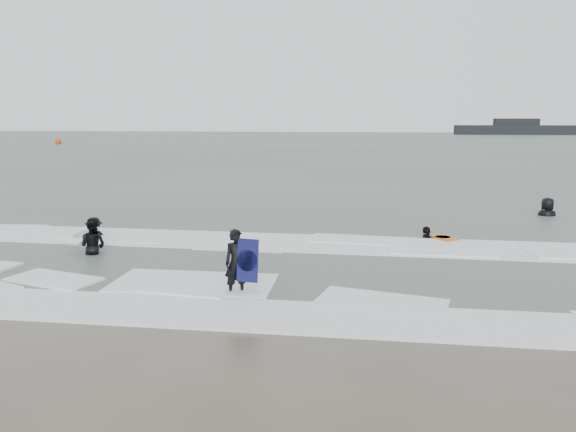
# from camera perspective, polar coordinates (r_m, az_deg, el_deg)

# --- Properties ---
(ground) EXTENTS (320.00, 320.00, 0.00)m
(ground) POSITION_cam_1_polar(r_m,az_deg,el_deg) (12.12, -3.82, -9.14)
(ground) COLOR brown
(ground) RESTS_ON ground
(sea) EXTENTS (320.00, 320.00, 0.00)m
(sea) POSITION_cam_1_polar(r_m,az_deg,el_deg) (91.28, 7.59, 7.30)
(sea) COLOR #47544C
(sea) RESTS_ON ground
(surfer_centre) EXTENTS (0.67, 0.59, 1.54)m
(surfer_centre) POSITION_cam_1_polar(r_m,az_deg,el_deg) (12.88, -5.17, -8.00)
(surfer_centre) COLOR black
(surfer_centre) RESTS_ON ground
(surfer_wading) EXTENTS (0.84, 0.68, 1.65)m
(surfer_wading) POSITION_cam_1_polar(r_m,az_deg,el_deg) (17.43, -19.16, -3.78)
(surfer_wading) COLOR black
(surfer_wading) RESTS_ON ground
(surfer_breaker) EXTENTS (1.15, 0.88, 1.57)m
(surfer_breaker) POSITION_cam_1_polar(r_m,az_deg,el_deg) (19.80, -19.05, -2.19)
(surfer_breaker) COLOR black
(surfer_breaker) RESTS_ON ground
(surfer_right_near) EXTENTS (0.91, 0.97, 1.60)m
(surfer_right_near) POSITION_cam_1_polar(r_m,az_deg,el_deg) (19.11, 13.90, -2.35)
(surfer_right_near) COLOR black
(surfer_right_near) RESTS_ON ground
(surfer_right_far) EXTENTS (1.01, 0.71, 1.95)m
(surfer_right_far) POSITION_cam_1_polar(r_m,az_deg,el_deg) (25.15, 24.78, -0.09)
(surfer_right_far) COLOR black
(surfer_right_far) RESTS_ON ground
(surf_foam) EXTENTS (30.03, 9.06, 0.09)m
(surf_foam) POSITION_cam_1_polar(r_m,az_deg,el_deg) (15.59, -0.77, -4.65)
(surf_foam) COLOR white
(surf_foam) RESTS_ON ground
(bodyboards) EXTENTS (11.56, 7.42, 1.25)m
(bodyboards) POSITION_cam_1_polar(r_m,az_deg,el_deg) (15.83, -2.29, -2.72)
(bodyboards) COLOR #0D1040
(bodyboards) RESTS_ON ground
(buoy) EXTENTS (1.00, 1.00, 1.65)m
(buoy) POSITION_cam_1_polar(r_m,az_deg,el_deg) (95.96, -22.31, 6.99)
(buoy) COLOR red
(buoy) RESTS_ON ground
(vessel_horizon) EXTENTS (29.79, 5.32, 4.04)m
(vessel_horizon) POSITION_cam_1_polar(r_m,az_deg,el_deg) (154.89, 22.13, 8.21)
(vessel_horizon) COLOR black
(vessel_horizon) RESTS_ON ground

